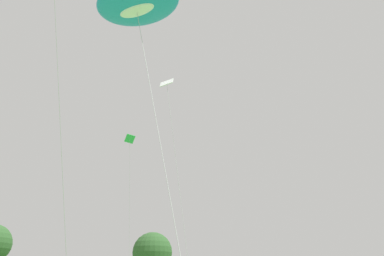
{
  "coord_description": "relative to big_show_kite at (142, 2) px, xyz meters",
  "views": [
    {
      "loc": [
        -7.41,
        0.08,
        1.78
      ],
      "look_at": [
        0.21,
        8.21,
        6.27
      ],
      "focal_mm": 36.85,
      "sensor_mm": 36.0,
      "label": 1
    }
  ],
  "objects": [
    {
      "name": "small_kite_delta_white",
      "position": [
        3.99,
        2.5,
        -3.04
      ],
      "size": [
        0.89,
        3.24,
        13.92
      ],
      "rotation": [
        0.0,
        0.0,
        -2.34
      ],
      "color": "white",
      "rests_on": "ground"
    },
    {
      "name": "tree_broad_distant",
      "position": [
        26.59,
        32.81,
        -9.59
      ],
      "size": [
        5.69,
        5.69,
        9.12
      ],
      "color": "#513823",
      "rests_on": "ground"
    },
    {
      "name": "small_kite_triangle_green",
      "position": [
        8.39,
        12.87,
        -3.06
      ],
      "size": [
        1.74,
        1.01,
        13.97
      ],
      "rotation": [
        0.0,
        0.0,
        1.42
      ],
      "color": "green",
      "rests_on": "ground"
    },
    {
      "name": "big_show_kite",
      "position": [
        0.0,
        0.0,
        0.0
      ],
      "size": [
        5.89,
        11.45,
        16.35
      ],
      "rotation": [
        0.0,
        0.0,
        1.93
      ],
      "color": "#1E8CBF",
      "rests_on": "ground"
    }
  ]
}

